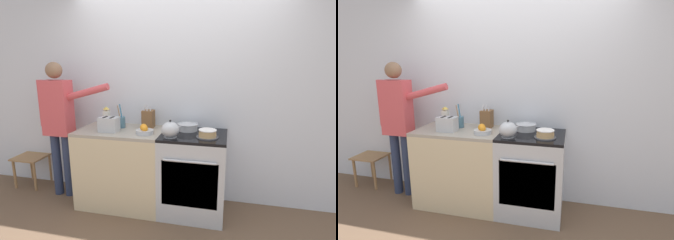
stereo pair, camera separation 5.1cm
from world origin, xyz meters
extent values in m
plane|color=brown|center=(0.00, 0.00, 0.00)|extent=(16.00, 16.00, 0.00)
cube|color=silver|center=(0.00, 0.65, 1.30)|extent=(8.00, 0.04, 2.60)
cube|color=beige|center=(-0.60, 0.32, 0.45)|extent=(1.00, 0.63, 0.89)
cube|color=#9E9384|center=(-0.60, 0.32, 0.91)|extent=(1.00, 0.63, 0.03)
cube|color=#B7BABF|center=(0.25, 0.32, 0.45)|extent=(0.71, 0.63, 0.90)
cube|color=black|center=(0.25, 0.01, 0.47)|extent=(0.58, 0.01, 0.49)
cylinder|color=#B7BABF|center=(0.25, -0.02, 0.73)|extent=(0.53, 0.02, 0.02)
cube|color=black|center=(0.25, 0.32, 0.91)|extent=(0.71, 0.63, 0.03)
cylinder|color=#4C4C51|center=(0.40, 0.21, 0.93)|extent=(0.23, 0.23, 0.01)
cylinder|color=tan|center=(0.40, 0.21, 0.96)|extent=(0.18, 0.18, 0.03)
cylinder|color=tan|center=(0.40, 0.21, 0.99)|extent=(0.18, 0.18, 0.03)
cylinder|color=white|center=(0.40, 0.21, 1.01)|extent=(0.19, 0.19, 0.01)
cylinder|color=#B7BABF|center=(0.02, 0.14, 0.93)|extent=(0.13, 0.13, 0.01)
ellipsoid|color=#B7BABF|center=(0.02, 0.14, 1.01)|extent=(0.19, 0.19, 0.16)
cone|color=#B7BABF|center=(0.11, 0.14, 1.04)|extent=(0.09, 0.04, 0.08)
sphere|color=black|center=(0.02, 0.14, 1.10)|extent=(0.02, 0.02, 0.02)
cylinder|color=#B7BABF|center=(0.16, 0.45, 0.96)|extent=(0.23, 0.23, 0.07)
torus|color=#B7BABF|center=(0.16, 0.45, 1.00)|extent=(0.24, 0.24, 0.01)
cube|color=brown|center=(-0.32, 0.48, 1.03)|extent=(0.13, 0.15, 0.21)
cylinder|color=#B2B2B7|center=(-0.36, 0.44, 1.17)|extent=(0.01, 0.03, 0.07)
cylinder|color=#B2B2B7|center=(-0.32, 0.44, 1.18)|extent=(0.01, 0.04, 0.08)
cylinder|color=#B2B2B7|center=(-0.28, 0.44, 1.17)|extent=(0.01, 0.03, 0.06)
cylinder|color=#B2B2B7|center=(-0.36, 0.47, 1.18)|extent=(0.01, 0.04, 0.08)
cylinder|color=#477084|center=(-0.65, 0.41, 0.99)|extent=(0.11, 0.11, 0.13)
cylinder|color=teal|center=(-0.63, 0.39, 1.10)|extent=(0.03, 0.04, 0.24)
cylinder|color=#A37A51|center=(-0.65, 0.39, 1.09)|extent=(0.05, 0.02, 0.23)
cylinder|color=#B7BABF|center=(-0.63, 0.40, 1.10)|extent=(0.02, 0.05, 0.25)
cylinder|color=#B7BABF|center=(-0.28, 0.20, 0.95)|extent=(0.19, 0.19, 0.05)
sphere|color=orange|center=(-0.29, 0.21, 1.00)|extent=(0.08, 0.08, 0.08)
sphere|color=orange|center=(-0.27, 0.17, 0.99)|extent=(0.07, 0.07, 0.07)
sphere|color=orange|center=(-0.29, 0.20, 0.99)|extent=(0.07, 0.07, 0.07)
cube|color=#B7BABF|center=(-0.71, 0.21, 1.01)|extent=(0.21, 0.15, 0.16)
cube|color=black|center=(-0.75, 0.21, 1.09)|extent=(0.03, 0.10, 0.00)
cube|color=black|center=(-0.66, 0.21, 1.09)|extent=(0.03, 0.10, 0.00)
cube|color=black|center=(-0.82, 0.21, 1.04)|extent=(0.02, 0.02, 0.01)
cube|color=white|center=(-0.85, 0.44, 1.02)|extent=(0.07, 0.07, 0.19)
pyramid|color=#E0BC4C|center=(-0.85, 0.44, 1.15)|extent=(0.07, 0.07, 0.03)
cylinder|color=#283351|center=(-1.52, 0.33, 0.41)|extent=(0.11, 0.11, 0.81)
cylinder|color=#283351|center=(-1.36, 0.33, 0.41)|extent=(0.11, 0.11, 0.81)
cube|color=#D14C51|center=(-1.44, 0.33, 1.15)|extent=(0.34, 0.20, 0.67)
cylinder|color=#D14C51|center=(-1.65, 0.33, 1.20)|extent=(0.08, 0.08, 0.57)
cylinder|color=#D14C51|center=(-1.03, 0.33, 1.35)|extent=(0.57, 0.08, 0.23)
sphere|color=#846047|center=(-1.44, 0.33, 1.60)|extent=(0.19, 0.19, 0.19)
cylinder|color=#997047|center=(-2.19, 0.31, 0.20)|extent=(0.04, 0.04, 0.40)
cylinder|color=#997047|center=(-1.87, 0.31, 0.20)|extent=(0.04, 0.04, 0.40)
cylinder|color=#997047|center=(-2.19, 0.63, 0.20)|extent=(0.04, 0.04, 0.40)
cylinder|color=#997047|center=(-1.87, 0.63, 0.20)|extent=(0.04, 0.04, 0.40)
cube|color=#997047|center=(-2.03, 0.47, 0.41)|extent=(0.40, 0.40, 0.02)
cube|color=#997047|center=(-2.03, 0.66, 0.62)|extent=(0.40, 0.03, 0.40)
camera|label=1|loc=(0.60, -2.44, 1.71)|focal=28.00mm
camera|label=2|loc=(0.65, -2.43, 1.71)|focal=28.00mm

